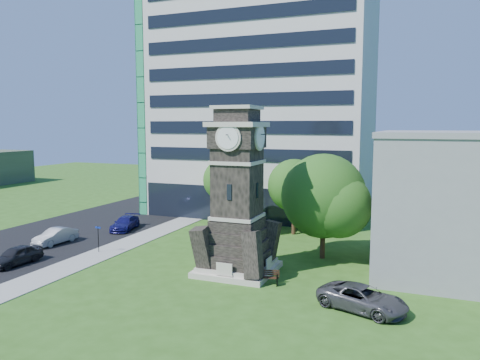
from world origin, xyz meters
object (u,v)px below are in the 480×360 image
at_px(car_street_mid, 55,236).
at_px(car_east_lot, 363,298).
at_px(clock_tower, 237,202).
at_px(car_street_south, 16,256).
at_px(park_bench, 265,276).
at_px(street_sign, 98,236).
at_px(car_street_north, 125,223).

xyz_separation_m(car_street_mid, car_east_lot, (28.19, -5.47, 0.03)).
relative_size(clock_tower, car_street_south, 2.87).
height_order(car_street_mid, park_bench, car_street_mid).
bearing_deg(car_east_lot, park_bench, 90.89).
xyz_separation_m(clock_tower, park_bench, (2.75, -1.73, -4.76)).
distance_m(clock_tower, street_sign, 13.55).
xyz_separation_m(car_street_south, car_east_lot, (26.32, 0.71, 0.01)).
bearing_deg(car_street_mid, street_sign, -5.80).
height_order(car_street_north, street_sign, street_sign).
distance_m(car_street_mid, car_east_lot, 28.71).
bearing_deg(street_sign, clock_tower, 2.15).
bearing_deg(car_street_north, clock_tower, -42.21).
xyz_separation_m(clock_tower, street_sign, (-12.99, 0.45, -3.82)).
distance_m(clock_tower, car_street_south, 17.99).
height_order(car_east_lot, park_bench, car_east_lot).
xyz_separation_m(car_east_lot, park_bench, (-6.82, 2.30, -0.22)).
bearing_deg(car_street_south, clock_tower, 19.36).
xyz_separation_m(clock_tower, car_street_south, (-16.75, -4.74, -4.55)).
relative_size(car_street_south, car_east_lot, 0.81).
height_order(clock_tower, park_bench, clock_tower).
bearing_deg(car_street_south, car_east_lot, 5.11).
distance_m(park_bench, street_sign, 15.92).
relative_size(car_street_south, street_sign, 1.83).
height_order(car_street_mid, street_sign, street_sign).
height_order(car_street_south, car_street_mid, car_street_south).
xyz_separation_m(car_street_mid, car_street_north, (2.48, 7.23, -0.03)).
xyz_separation_m(car_street_north, park_bench, (18.89, -10.40, -0.17)).
xyz_separation_m(park_bench, street_sign, (-15.74, 2.19, 0.94)).
distance_m(car_street_south, park_bench, 19.73).
distance_m(clock_tower, car_street_north, 18.89).
height_order(clock_tower, car_street_north, clock_tower).
bearing_deg(street_sign, car_street_north, 115.12).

